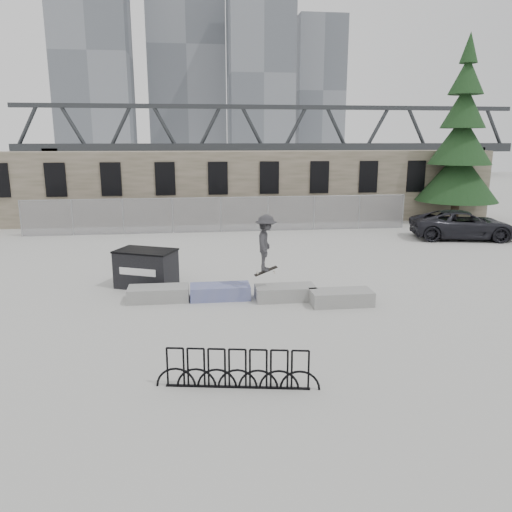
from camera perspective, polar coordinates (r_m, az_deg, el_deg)
The scene contains 14 objects.
ground at distance 16.93m, azimuth -1.54°, elevation -4.92°, with size 120.00×120.00×0.00m, color #B3B3AE.
stone_wall at distance 32.43m, azimuth -4.47°, elevation 7.89°, with size 36.00×2.58×4.50m.
chainlink_fence at distance 28.86m, azimuth -4.05°, elevation 4.79°, with size 22.06×0.06×2.02m.
planter_far_left at distance 17.01m, azimuth -11.09°, elevation -4.18°, with size 2.00×0.90×0.47m.
planter_center_left at distance 16.95m, azimuth -4.12°, elevation -4.02°, with size 2.00×0.90×0.47m.
planter_center_right at distance 16.83m, azimuth 3.36°, elevation -4.14°, with size 2.00×0.90×0.47m.
planter_offset at distance 16.53m, azimuth 9.72°, elevation -4.63°, with size 2.00×0.90×0.47m.
dumpster at distance 18.56m, azimuth -12.44°, elevation -1.37°, with size 2.42×2.01×1.37m.
bike_rack at distance 11.04m, azimuth -2.13°, elevation -12.81°, with size 3.54×0.68×0.90m.
spruce_tree at distance 34.32m, azimuth 22.31°, elevation 11.16°, with size 5.06×5.06×11.50m.
skyline_towers at distance 110.91m, azimuth -7.39°, elevation 21.24°, with size 58.00×28.00×48.00m.
truss_bridge at distance 71.95m, azimuth 2.06°, elevation 12.38°, with size 70.00×3.00×9.80m.
suv at distance 29.11m, azimuth 22.59°, elevation 3.32°, with size 2.52×5.46×1.52m, color black.
skateboarder at distance 16.28m, azimuth 1.14°, elevation 1.50°, with size 0.92×1.31×2.02m.
Camera 1 is at (-1.58, -16.00, 5.30)m, focal length 35.00 mm.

